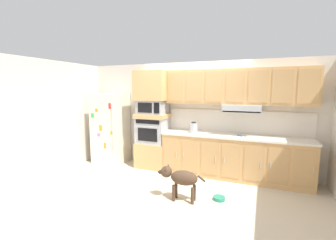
{
  "coord_description": "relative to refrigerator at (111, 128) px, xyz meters",
  "views": [
    {
      "loc": [
        1.5,
        -4.18,
        1.89
      ],
      "look_at": [
        -0.23,
        0.03,
        1.27
      ],
      "focal_mm": 24.73,
      "sensor_mm": 36.0,
      "label": 1
    }
  ],
  "objects": [
    {
      "name": "backsplash_panel",
      "position": [
        3.06,
        0.36,
        0.29
      ],
      "size": [
        3.06,
        0.02,
        0.5
      ],
      "primitive_type": "cube",
      "color": "silver",
      "rests_on": "countertop_slab"
    },
    {
      "name": "ground_plane",
      "position": [
        2.1,
        -0.68,
        -0.88
      ],
      "size": [
        9.6,
        9.6,
        0.0
      ],
      "primitive_type": "plane",
      "color": "beige"
    },
    {
      "name": "countertop_slab",
      "position": [
        3.06,
        0.07,
        0.02
      ],
      "size": [
        3.06,
        0.64,
        0.04
      ],
      "primitive_type": "cube",
      "color": "silver",
      "rests_on": "lower_cabinet_run"
    },
    {
      "name": "appliance_upper_cabinet",
      "position": [
        1.18,
        0.07,
        1.08
      ],
      "size": [
        0.74,
        0.62,
        0.68
      ],
      "primitive_type": "cube",
      "color": "tan",
      "rests_on": "microwave"
    },
    {
      "name": "oven_base_cabinet",
      "position": [
        1.18,
        0.07,
        -0.58
      ],
      "size": [
        0.74,
        0.62,
        0.6
      ],
      "primitive_type": "cube",
      "color": "tan",
      "rests_on": "ground"
    },
    {
      "name": "dog",
      "position": [
        2.37,
        -1.32,
        -0.48
      ],
      "size": [
        0.84,
        0.27,
        0.59
      ],
      "rotation": [
        0.0,
        0.0,
        -3.09
      ],
      "color": "#473323",
      "rests_on": "ground"
    },
    {
      "name": "screwdriver",
      "position": [
        3.19,
        0.03,
        0.05
      ],
      "size": [
        0.16,
        0.16,
        0.03
      ],
      "color": "blue",
      "rests_on": "countertop_slab"
    },
    {
      "name": "microwave",
      "position": [
        1.18,
        0.07,
        0.58
      ],
      "size": [
        0.64,
        0.54,
        0.32
      ],
      "color": "#A8AAAF",
      "rests_on": "appliance_mid_shelf"
    },
    {
      "name": "appliance_mid_shelf",
      "position": [
        1.18,
        0.07,
        0.37
      ],
      "size": [
        0.74,
        0.62,
        0.1
      ],
      "primitive_type": "cube",
      "color": "tan",
      "rests_on": "built_in_oven"
    },
    {
      "name": "built_in_oven",
      "position": [
        1.18,
        0.07,
        0.02
      ],
      "size": [
        0.7,
        0.62,
        0.6
      ],
      "color": "#A8AAAF",
      "rests_on": "oven_base_cabinet"
    },
    {
      "name": "back_kitchen_wall",
      "position": [
        2.1,
        0.43,
        0.37
      ],
      "size": [
        6.2,
        0.12,
        2.5
      ],
      "primitive_type": "cube",
      "color": "beige",
      "rests_on": "ground"
    },
    {
      "name": "upper_cabinet_with_hood",
      "position": [
        3.06,
        0.19,
        1.02
      ],
      "size": [
        3.02,
        0.48,
        0.88
      ],
      "color": "tan",
      "rests_on": "backsplash_panel"
    },
    {
      "name": "dog_food_bowl",
      "position": [
        2.98,
        -1.07,
        -0.85
      ],
      "size": [
        0.2,
        0.2,
        0.06
      ],
      "color": "#267F66",
      "rests_on": "ground"
    },
    {
      "name": "electric_kettle",
      "position": [
        2.2,
        0.02,
        0.15
      ],
      "size": [
        0.17,
        0.17,
        0.24
      ],
      "color": "#A8AAAF",
      "rests_on": "countertop_slab"
    },
    {
      "name": "lower_cabinet_run",
      "position": [
        3.06,
        0.07,
        -0.44
      ],
      "size": [
        3.02,
        0.63,
        0.88
      ],
      "color": "tan",
      "rests_on": "ground"
    },
    {
      "name": "side_panel_left",
      "position": [
        -0.7,
        -0.68,
        0.37
      ],
      "size": [
        0.12,
        7.1,
        2.5
      ],
      "primitive_type": "cube",
      "color": "beige",
      "rests_on": "ground"
    },
    {
      "name": "refrigerator",
      "position": [
        0.0,
        0.0,
        0.0
      ],
      "size": [
        0.76,
        0.73,
        1.76
      ],
      "color": "silver",
      "rests_on": "ground"
    }
  ]
}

